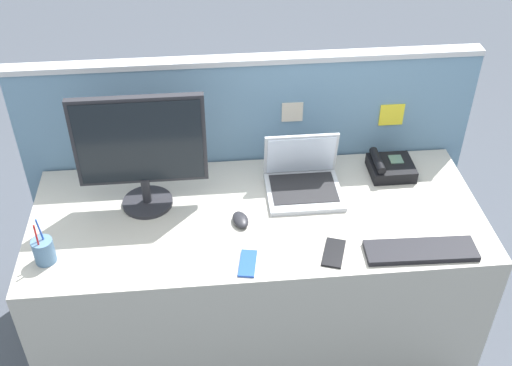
% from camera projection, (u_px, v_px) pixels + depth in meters
% --- Properties ---
extents(ground_plane, '(10.00, 10.00, 0.00)m').
position_uv_depth(ground_plane, '(257.00, 330.00, 3.00)').
color(ground_plane, '#424751').
extents(desk, '(1.84, 0.75, 0.73)m').
position_uv_depth(desk, '(257.00, 276.00, 2.78)').
color(desk, '#ADA89E').
rests_on(desk, ground_plane).
extents(cubicle_divider, '(2.00, 0.07, 1.22)m').
position_uv_depth(cubicle_divider, '(249.00, 175.00, 2.96)').
color(cubicle_divider, '#6084A3').
rests_on(cubicle_divider, ground_plane).
extents(desktop_monitor, '(0.52, 0.21, 0.50)m').
position_uv_depth(desktop_monitor, '(140.00, 147.00, 2.45)').
color(desktop_monitor, '#232328').
rests_on(desktop_monitor, desk).
extents(laptop, '(0.31, 0.28, 0.23)m').
position_uv_depth(laptop, '(303.00, 178.00, 2.67)').
color(laptop, '#B2B5BC').
rests_on(laptop, desk).
extents(desk_phone, '(0.19, 0.18, 0.09)m').
position_uv_depth(desk_phone, '(390.00, 167.00, 2.76)').
color(desk_phone, black).
rests_on(desk_phone, desk).
extents(keyboard_main, '(0.43, 0.14, 0.02)m').
position_uv_depth(keyboard_main, '(421.00, 251.00, 2.37)').
color(keyboard_main, black).
rests_on(keyboard_main, desk).
extents(computer_mouse_right_hand, '(0.08, 0.11, 0.03)m').
position_uv_depth(computer_mouse_right_hand, '(240.00, 220.00, 2.51)').
color(computer_mouse_right_hand, '#232328').
rests_on(computer_mouse_right_hand, desk).
extents(pen_cup, '(0.08, 0.08, 0.19)m').
position_uv_depth(pen_cup, '(44.00, 251.00, 2.31)').
color(pen_cup, '#4C7093').
rests_on(pen_cup, desk).
extents(cell_phone_black_slab, '(0.12, 0.17, 0.01)m').
position_uv_depth(cell_phone_black_slab, '(334.00, 253.00, 2.37)').
color(cell_phone_black_slab, black).
rests_on(cell_phone_black_slab, desk).
extents(cell_phone_blue_case, '(0.08, 0.15, 0.01)m').
position_uv_depth(cell_phone_blue_case, '(248.00, 263.00, 2.33)').
color(cell_phone_blue_case, blue).
rests_on(cell_phone_blue_case, desk).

